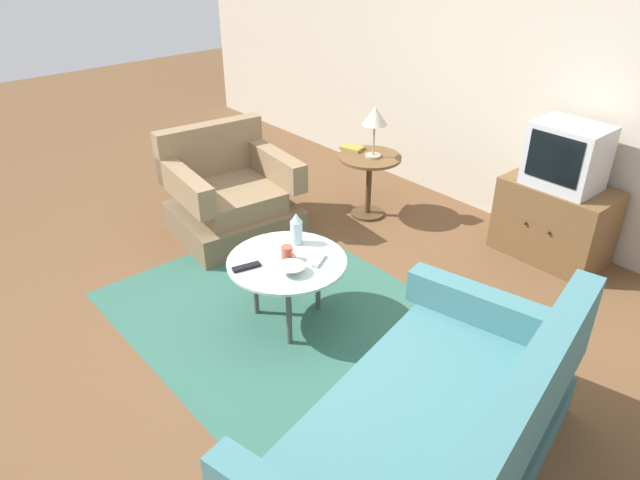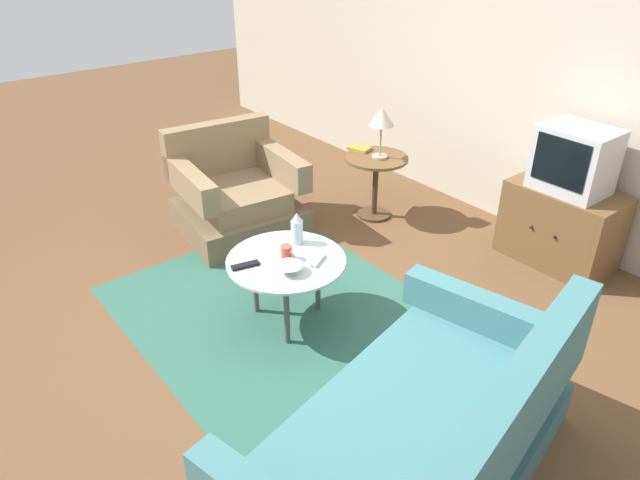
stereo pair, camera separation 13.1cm
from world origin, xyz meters
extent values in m
plane|color=brown|center=(0.00, 0.00, 0.00)|extent=(16.00, 16.00, 0.00)
cube|color=#BCB29E|center=(0.00, 2.49, 1.35)|extent=(9.00, 0.12, 2.70)
cube|color=#2D5B4C|center=(-0.04, 0.04, 0.00)|extent=(2.43, 1.87, 0.00)
cube|color=brown|center=(-1.32, 0.46, 0.12)|extent=(0.99, 1.05, 0.24)
cube|color=#846B4C|center=(-1.32, 0.46, 0.33)|extent=(0.82, 0.75, 0.18)
cube|color=#846B4C|center=(-1.69, 0.51, 0.64)|extent=(0.25, 0.96, 0.45)
cube|color=#846B4C|center=(-1.37, 0.06, 0.54)|extent=(0.89, 0.24, 0.24)
cube|color=#846B4C|center=(-1.28, 0.86, 0.54)|extent=(0.89, 0.24, 0.24)
cube|color=#325C60|center=(1.35, -0.27, 0.12)|extent=(1.36, 1.95, 0.24)
cube|color=#3D7075|center=(1.35, -0.27, 0.33)|extent=(1.16, 1.64, 0.18)
cube|color=#3D7075|center=(1.77, -0.17, 0.65)|extent=(0.53, 1.76, 0.47)
cube|color=#3D7075|center=(1.17, 0.53, 0.52)|extent=(1.00, 0.36, 0.20)
cylinder|color=#B2C6C1|center=(-0.04, 0.04, 0.47)|extent=(0.77, 0.77, 0.02)
cylinder|color=#4C4742|center=(-0.01, 0.28, 0.23)|extent=(0.04, 0.04, 0.46)
cylinder|color=#4C4742|center=(-0.25, -0.08, 0.23)|extent=(0.04, 0.04, 0.46)
cylinder|color=#4C4742|center=(0.16, -0.11, 0.23)|extent=(0.04, 0.04, 0.46)
cylinder|color=brown|center=(-0.81, 1.56, 0.56)|extent=(0.55, 0.55, 0.02)
cylinder|color=#47311C|center=(-0.81, 1.56, 0.27)|extent=(0.05, 0.05, 0.54)
cylinder|color=#47311C|center=(-0.81, 1.56, 0.01)|extent=(0.30, 0.30, 0.02)
cube|color=brown|center=(0.65, 2.15, 0.31)|extent=(0.82, 0.49, 0.62)
sphere|color=black|center=(0.56, 1.90, 0.34)|extent=(0.02, 0.02, 0.02)
sphere|color=black|center=(0.75, 1.90, 0.34)|extent=(0.02, 0.02, 0.02)
cube|color=#B7B7BC|center=(0.65, 2.13, 0.86)|extent=(0.51, 0.39, 0.48)
cube|color=black|center=(0.65, 1.93, 0.89)|extent=(0.41, 0.01, 0.35)
cylinder|color=#9E937A|center=(-0.78, 1.57, 0.58)|extent=(0.14, 0.14, 0.02)
cylinder|color=#9E937A|center=(-0.78, 1.57, 0.72)|extent=(0.02, 0.02, 0.27)
cone|color=beige|center=(-0.78, 1.57, 0.93)|extent=(0.21, 0.21, 0.15)
cylinder|color=silver|center=(-0.17, 0.22, 0.56)|extent=(0.08, 0.08, 0.16)
cone|color=silver|center=(-0.17, 0.22, 0.67)|extent=(0.07, 0.07, 0.06)
cylinder|color=#B74C3D|center=(-0.04, 0.04, 0.53)|extent=(0.07, 0.07, 0.09)
torus|color=#B74C3D|center=(0.01, 0.04, 0.53)|extent=(0.06, 0.01, 0.06)
cone|color=silver|center=(0.10, -0.04, 0.51)|extent=(0.17, 0.17, 0.05)
cube|color=black|center=(-0.12, -0.21, 0.49)|extent=(0.09, 0.19, 0.02)
cube|color=#B2B2B7|center=(0.12, 0.18, 0.49)|extent=(0.11, 0.16, 0.02)
cube|color=olive|center=(-1.03, 1.56, 0.58)|extent=(0.22, 0.18, 0.03)
camera|label=1|loc=(2.51, -1.89, 2.44)|focal=32.74mm
camera|label=2|loc=(2.59, -1.79, 2.44)|focal=32.74mm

